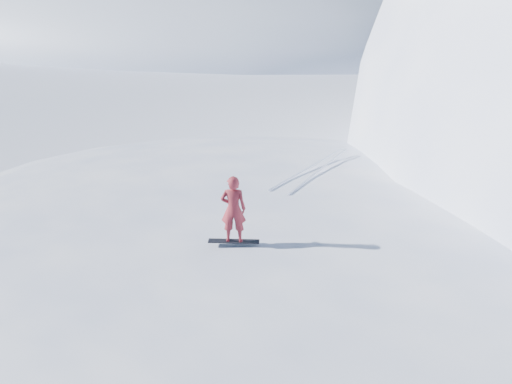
% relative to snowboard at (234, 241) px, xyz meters
% --- Properties ---
extents(ground, '(400.00, 400.00, 0.00)m').
position_rel_snowboard_xyz_m(ground, '(0.45, 0.92, -2.41)').
color(ground, white).
rests_on(ground, ground).
extents(near_ridge, '(36.00, 28.00, 4.80)m').
position_rel_snowboard_xyz_m(near_ridge, '(1.45, 3.92, -2.41)').
color(near_ridge, white).
rests_on(near_ridge, ground).
extents(far_ridge_a, '(120.00, 70.00, 28.00)m').
position_rel_snowboard_xyz_m(far_ridge_a, '(-69.55, 60.92, -2.41)').
color(far_ridge_a, white).
rests_on(far_ridge_a, ground).
extents(far_ridge_c, '(140.00, 90.00, 36.00)m').
position_rel_snowboard_xyz_m(far_ridge_c, '(-39.55, 110.92, -2.41)').
color(far_ridge_c, white).
rests_on(far_ridge_c, ground).
extents(wind_bumps, '(16.00, 14.40, 1.00)m').
position_rel_snowboard_xyz_m(wind_bumps, '(-0.10, 3.04, -2.41)').
color(wind_bumps, white).
rests_on(wind_bumps, ground).
extents(snowboard, '(1.27, 0.96, 0.02)m').
position_rel_snowboard_xyz_m(snowboard, '(0.00, 0.00, 0.00)').
color(snowboard, black).
rests_on(snowboard, near_ridge).
extents(snowboarder, '(0.79, 0.72, 1.80)m').
position_rel_snowboard_xyz_m(snowboarder, '(0.00, 0.00, 0.91)').
color(snowboarder, maroon).
rests_on(snowboarder, snowboard).
extents(vapor_plume, '(8.74, 6.99, 6.12)m').
position_rel_snowboard_xyz_m(vapor_plume, '(-66.74, 37.12, -2.41)').
color(vapor_plume, white).
rests_on(vapor_plume, ground).
extents(board_tracks, '(1.24, 5.99, 0.04)m').
position_rel_snowboard_xyz_m(board_tracks, '(-1.51, 6.79, 0.01)').
color(board_tracks, silver).
rests_on(board_tracks, ground).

